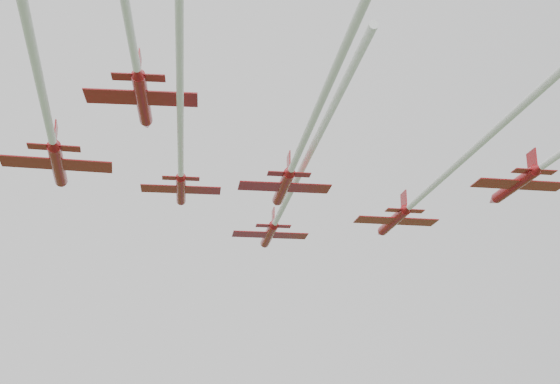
{
  "coord_description": "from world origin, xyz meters",
  "views": [
    {
      "loc": [
        -0.92,
        -77.04,
        28.71
      ],
      "look_at": [
        2.27,
        -2.34,
        52.95
      ],
      "focal_mm": 50.0,
      "sensor_mm": 36.0,
      "label": 1
    }
  ],
  "objects_px": {
    "jet_row2_right": "(423,194)",
    "jet_row3_right": "(560,153)",
    "jet_row2_left": "(180,120)",
    "jet_row3_left": "(48,118)",
    "jet_row3_mid": "(306,135)",
    "jet_lead": "(285,202)"
  },
  "relations": [
    {
      "from": "jet_row2_right",
      "to": "jet_row3_right",
      "type": "xyz_separation_m",
      "value": [
        10.11,
        -8.97,
        1.02
      ]
    },
    {
      "from": "jet_row2_left",
      "to": "jet_row3_left",
      "type": "bearing_deg",
      "value": -166.4
    },
    {
      "from": "jet_row3_left",
      "to": "jet_row3_right",
      "type": "bearing_deg",
      "value": -0.78
    },
    {
      "from": "jet_row2_right",
      "to": "jet_row3_mid",
      "type": "height_order",
      "value": "jet_row2_right"
    },
    {
      "from": "jet_row2_left",
      "to": "jet_row3_right",
      "type": "height_order",
      "value": "jet_row2_left"
    },
    {
      "from": "jet_lead",
      "to": "jet_row2_left",
      "type": "xyz_separation_m",
      "value": [
        -9.7,
        -21.3,
        0.43
      ]
    },
    {
      "from": "jet_row2_right",
      "to": "jet_row3_left",
      "type": "bearing_deg",
      "value": -162.24
    },
    {
      "from": "jet_row2_left",
      "to": "jet_row3_left",
      "type": "relative_size",
      "value": 1.32
    },
    {
      "from": "jet_lead",
      "to": "jet_row3_right",
      "type": "height_order",
      "value": "jet_lead"
    },
    {
      "from": "jet_row2_left",
      "to": "jet_row2_right",
      "type": "relative_size",
      "value": 1.47
    },
    {
      "from": "jet_row3_left",
      "to": "jet_row3_mid",
      "type": "bearing_deg",
      "value": -10.92
    },
    {
      "from": "jet_row3_left",
      "to": "jet_row3_mid",
      "type": "xyz_separation_m",
      "value": [
        19.99,
        -0.76,
        -1.35
      ]
    },
    {
      "from": "jet_lead",
      "to": "jet_row2_right",
      "type": "height_order",
      "value": "jet_lead"
    },
    {
      "from": "jet_row3_left",
      "to": "jet_lead",
      "type": "bearing_deg",
      "value": 42.57
    },
    {
      "from": "jet_row2_left",
      "to": "jet_row3_right",
      "type": "xyz_separation_m",
      "value": [
        32.74,
        2.78,
        -1.38
      ]
    },
    {
      "from": "jet_lead",
      "to": "jet_row2_right",
      "type": "relative_size",
      "value": 1.28
    },
    {
      "from": "jet_row3_right",
      "to": "jet_row3_mid",
      "type": "bearing_deg",
      "value": -170.19
    },
    {
      "from": "jet_row2_left",
      "to": "jet_row3_right",
      "type": "relative_size",
      "value": 1.52
    },
    {
      "from": "jet_row3_left",
      "to": "jet_row3_right",
      "type": "distance_m",
      "value": 43.07
    },
    {
      "from": "jet_row2_right",
      "to": "jet_row3_right",
      "type": "height_order",
      "value": "jet_row3_right"
    },
    {
      "from": "jet_row2_left",
      "to": "jet_row3_mid",
      "type": "height_order",
      "value": "jet_row2_left"
    },
    {
      "from": "jet_row3_left",
      "to": "jet_row3_right",
      "type": "height_order",
      "value": "jet_row3_left"
    }
  ]
}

